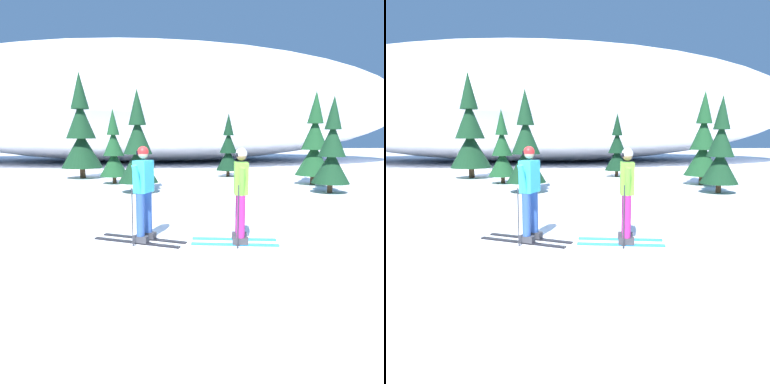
# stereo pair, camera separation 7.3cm
# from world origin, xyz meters

# --- Properties ---
(ground_plane) EXTENTS (120.00, 120.00, 0.00)m
(ground_plane) POSITION_xyz_m (0.00, 0.00, 0.00)
(ground_plane) COLOR white
(skier_lime_jacket) EXTENTS (1.64, 0.84, 1.76)m
(skier_lime_jacket) POSITION_xyz_m (1.91, 0.06, 0.94)
(skier_lime_jacket) COLOR #2893CC
(skier_lime_jacket) RESTS_ON ground
(skier_cyan_jacket) EXTENTS (1.75, 1.15, 1.79)m
(skier_cyan_jacket) POSITION_xyz_m (0.15, 0.32, 0.92)
(skier_cyan_jacket) COLOR black
(skier_cyan_jacket) RESTS_ON ground
(pine_tree_left) EXTENTS (1.94, 1.94, 5.03)m
(pine_tree_left) POSITION_xyz_m (-3.02, 11.75, 2.11)
(pine_tree_left) COLOR #47301E
(pine_tree_left) RESTS_ON ground
(pine_tree_center_left) EXTENTS (1.22, 1.22, 3.15)m
(pine_tree_center_left) POSITION_xyz_m (-1.28, 9.41, 1.32)
(pine_tree_center_left) COLOR #47301E
(pine_tree_center_left) RESTS_ON ground
(pine_tree_center) EXTENTS (1.40, 1.40, 3.64)m
(pine_tree_center) POSITION_xyz_m (-0.17, 6.66, 1.52)
(pine_tree_center) COLOR #47301E
(pine_tree_center) RESTS_ON ground
(pine_tree_center_right) EXTENTS (1.21, 1.21, 3.14)m
(pine_tree_center_right) POSITION_xyz_m (4.14, 11.72, 1.31)
(pine_tree_center_right) COLOR #47301E
(pine_tree_center_right) RESTS_ON ground
(pine_tree_right) EXTENTS (1.31, 1.31, 3.40)m
(pine_tree_right) POSITION_xyz_m (6.59, 5.86, 1.42)
(pine_tree_right) COLOR #47301E
(pine_tree_right) RESTS_ON ground
(pine_tree_far_right) EXTENTS (1.49, 1.49, 3.85)m
(pine_tree_far_right) POSITION_xyz_m (7.02, 8.21, 1.61)
(pine_tree_far_right) COLOR #47301E
(pine_tree_far_right) RESTS_ON ground
(snow_ridge_background) EXTENTS (42.59, 21.90, 9.15)m
(snow_ridge_background) POSITION_xyz_m (0.30, 24.88, 4.58)
(snow_ridge_background) COLOR white
(snow_ridge_background) RESTS_ON ground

